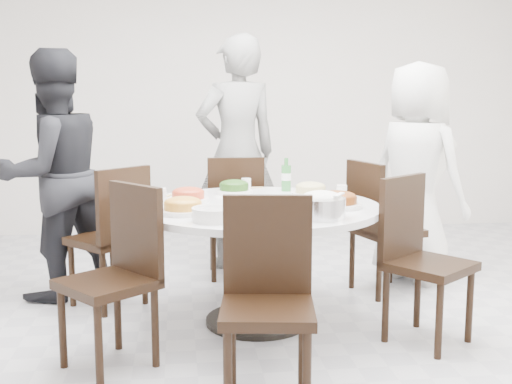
{
  "coord_description": "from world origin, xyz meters",
  "views": [
    {
      "loc": [
        -0.74,
        -3.58,
        1.42
      ],
      "look_at": [
        -0.27,
        0.28,
        0.82
      ],
      "focal_mm": 45.0,
      "sensor_mm": 36.0,
      "label": 1
    }
  ],
  "objects": [
    {
      "name": "floor",
      "position": [
        0.0,
        0.0,
        0.0
      ],
      "size": [
        6.0,
        6.0,
        0.01
      ],
      "primitive_type": "cube",
      "color": "silver",
      "rests_on": "ground"
    },
    {
      "name": "wall_back",
      "position": [
        0.0,
        3.0,
        1.4
      ],
      "size": [
        6.0,
        0.01,
        2.8
      ],
      "primitive_type": "cube",
      "color": "white",
      "rests_on": "ground"
    },
    {
      "name": "dining_table",
      "position": [
        -0.27,
        0.23,
        0.38
      ],
      "size": [
        1.5,
        1.5,
        0.75
      ],
      "primitive_type": "cylinder",
      "color": "white",
      "rests_on": "floor"
    },
    {
      "name": "chair_ne",
      "position": [
        0.72,
        0.75,
        0.47
      ],
      "size": [
        0.53,
        0.53,
        0.95
      ],
      "primitive_type": "cube",
      "rotation": [
        0.0,
        0.0,
        1.87
      ],
      "color": "black",
      "rests_on": "floor"
    },
    {
      "name": "chair_n",
      "position": [
        -0.32,
        1.3,
        0.47
      ],
      "size": [
        0.43,
        0.43,
        0.95
      ],
      "primitive_type": "cube",
      "rotation": [
        0.0,
        0.0,
        3.11
      ],
      "color": "black",
      "rests_on": "floor"
    },
    {
      "name": "chair_nw",
      "position": [
        -1.23,
        0.69,
        0.47
      ],
      "size": [
        0.59,
        0.59,
        0.95
      ],
      "primitive_type": "cube",
      "rotation": [
        0.0,
        0.0,
        3.9
      ],
      "color": "black",
      "rests_on": "floor"
    },
    {
      "name": "chair_sw",
      "position": [
        -1.12,
        -0.33,
        0.47
      ],
      "size": [
        0.59,
        0.59,
        0.95
      ],
      "primitive_type": "cube",
      "rotation": [
        0.0,
        0.0,
        5.4
      ],
      "color": "black",
      "rests_on": "floor"
    },
    {
      "name": "chair_s",
      "position": [
        -0.36,
        -0.84,
        0.47
      ],
      "size": [
        0.47,
        0.47,
        0.95
      ],
      "primitive_type": "cube",
      "rotation": [
        0.0,
        0.0,
        6.14
      ],
      "color": "black",
      "rests_on": "floor"
    },
    {
      "name": "chair_se",
      "position": [
        0.66,
        -0.2,
        0.47
      ],
      "size": [
        0.59,
        0.59,
        0.95
      ],
      "primitive_type": "cube",
      "rotation": [
        0.0,
        0.0,
        6.94
      ],
      "color": "black",
      "rests_on": "floor"
    },
    {
      "name": "diner_right",
      "position": [
        1.04,
        1.02,
        0.83
      ],
      "size": [
        0.88,
        0.96,
        1.65
      ],
      "primitive_type": "imported",
      "rotation": [
        0.0,
        0.0,
        2.14
      ],
      "color": "white",
      "rests_on": "floor"
    },
    {
      "name": "diner_middle",
      "position": [
        -0.27,
        1.61,
        0.94
      ],
      "size": [
        0.78,
        0.62,
        1.89
      ],
      "primitive_type": "imported",
      "rotation": [
        0.0,
        0.0,
        3.4
      ],
      "color": "black",
      "rests_on": "floor"
    },
    {
      "name": "diner_left",
      "position": [
        -1.61,
        0.94,
        0.86
      ],
      "size": [
        1.06,
        1.03,
        1.72
      ],
      "primitive_type": "imported",
      "rotation": [
        0.0,
        0.0,
        3.8
      ],
      "color": "black",
      "rests_on": "floor"
    },
    {
      "name": "dish_greens",
      "position": [
        -0.37,
        0.68,
        0.78
      ],
      "size": [
        0.25,
        0.25,
        0.07
      ],
      "primitive_type": "cylinder",
      "color": "white",
      "rests_on": "dining_table"
    },
    {
      "name": "dish_pale",
      "position": [
        0.12,
        0.51,
        0.78
      ],
      "size": [
        0.25,
        0.25,
        0.07
      ],
      "primitive_type": "cylinder",
      "color": "white",
      "rests_on": "dining_table"
    },
    {
      "name": "dish_orange",
      "position": [
        -0.69,
        0.37,
        0.78
      ],
      "size": [
        0.26,
        0.26,
        0.07
      ],
      "primitive_type": "cylinder",
      "color": "white",
      "rests_on": "dining_table"
    },
    {
      "name": "dish_redbrown",
      "position": [
        0.19,
        0.08,
        0.79
      ],
      "size": [
        0.29,
        0.29,
        0.07
      ],
      "primitive_type": "cylinder",
      "color": "white",
      "rests_on": "dining_table"
    },
    {
      "name": "dish_tofu",
      "position": [
        -0.72,
        -0.01,
        0.79
      ],
      "size": [
        0.28,
        0.28,
        0.07
      ],
      "primitive_type": "cylinder",
      "color": "white",
      "rests_on": "dining_table"
    },
    {
      "name": "rice_bowl",
      "position": [
        0.02,
        -0.23,
        0.81
      ],
      "size": [
        0.26,
        0.26,
        0.11
      ],
      "primitive_type": "cylinder",
      "color": "silver",
      "rests_on": "dining_table"
    },
    {
      "name": "soup_bowl",
      "position": [
        -0.56,
        -0.24,
        0.79
      ],
      "size": [
        0.24,
        0.24,
        0.07
      ],
      "primitive_type": "cylinder",
      "color": "white",
      "rests_on": "dining_table"
    },
    {
      "name": "beverage_bottle",
      "position": [
        -0.01,
        0.75,
        0.86
      ],
      "size": [
        0.07,
        0.07,
        0.23
      ],
      "primitive_type": "cylinder",
      "color": "#327E39",
      "rests_on": "dining_table"
    },
    {
      "name": "tea_cups",
      "position": [
        -0.28,
        0.88,
        0.79
      ],
      "size": [
        0.07,
        0.07,
        0.08
      ],
      "primitive_type": "cylinder",
      "color": "white",
      "rests_on": "dining_table"
    },
    {
      "name": "chopsticks",
      "position": [
        -0.26,
        0.89,
        0.76
      ],
      "size": [
        0.24,
        0.04,
        0.01
      ],
      "primitive_type": null,
      "color": "tan",
      "rests_on": "dining_table"
    }
  ]
}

